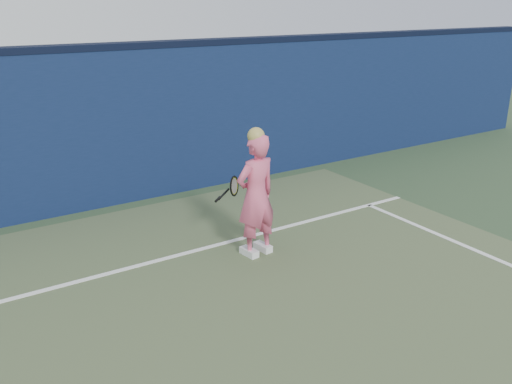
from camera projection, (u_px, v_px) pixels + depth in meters
backstop_wall at (22, 140)px, 8.12m from camera, size 24.00×0.40×2.50m
wall_cap at (9, 51)px, 7.69m from camera, size 24.00×0.42×0.10m
player at (256, 195)px, 7.04m from camera, size 0.65×0.47×1.73m
racket at (233, 187)px, 7.38m from camera, size 0.51×0.26×0.29m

